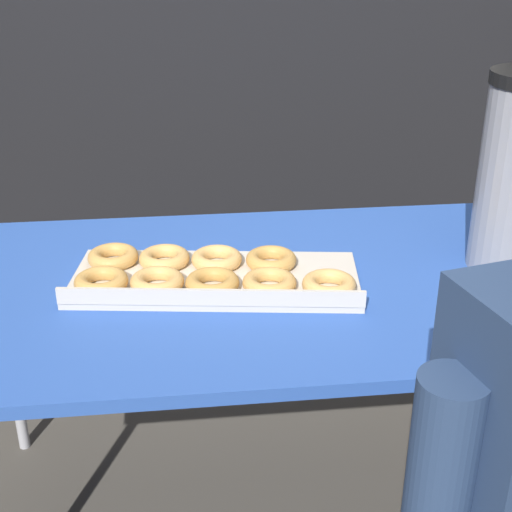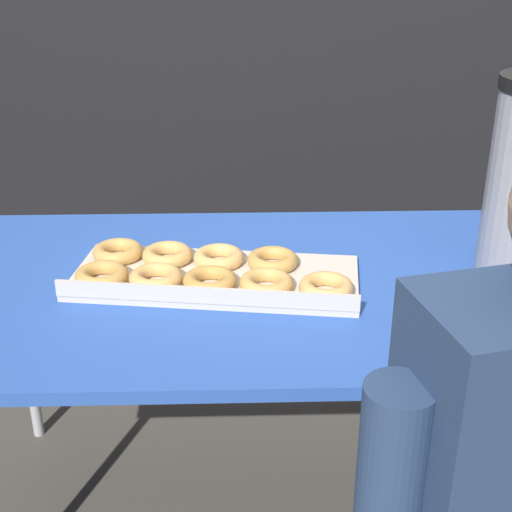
{
  "view_description": "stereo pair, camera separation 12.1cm",
  "coord_description": "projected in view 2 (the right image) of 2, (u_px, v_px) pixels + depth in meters",
  "views": [
    {
      "loc": [
        -0.2,
        -1.41,
        1.44
      ],
      "look_at": [
        -0.04,
        0.0,
        0.77
      ],
      "focal_mm": 50.0,
      "sensor_mm": 36.0,
      "label": 1
    },
    {
      "loc": [
        -0.08,
        -1.42,
        1.44
      ],
      "look_at": [
        -0.04,
        0.0,
        0.77
      ],
      "focal_mm": 50.0,
      "sensor_mm": 36.0,
      "label": 2
    }
  ],
  "objects": [
    {
      "name": "folding_table",
      "position": [
        273.0,
        296.0,
        1.61
      ],
      "size": [
        1.5,
        0.83,
        0.71
      ],
      "color": "#2D56B2",
      "rests_on": "ground"
    },
    {
      "name": "donut_box",
      "position": [
        208.0,
        274.0,
        1.58
      ],
      "size": [
        0.66,
        0.35,
        0.05
      ],
      "rotation": [
        0.0,
        0.0,
        -0.14
      ],
      "color": "beige",
      "rests_on": "folding_table"
    }
  ]
}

